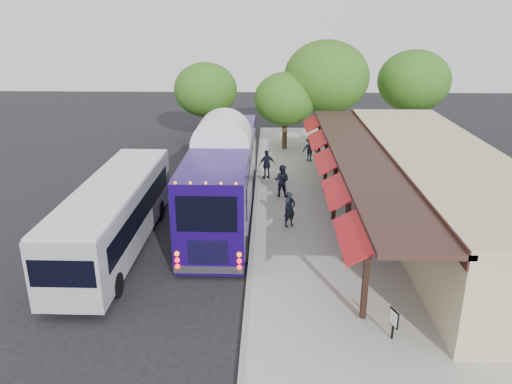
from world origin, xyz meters
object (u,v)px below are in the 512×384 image
(ped_a, at_px, (290,209))
(ped_c, at_px, (267,164))
(coach_bus, at_px, (223,174))
(ped_b, at_px, (282,181))
(sign_board, at_px, (394,320))
(city_bus, at_px, (115,213))
(ped_d, at_px, (310,149))

(ped_a, xyz_separation_m, ped_c, (-1.09, 6.96, 0.03))
(coach_bus, distance_m, ped_b, 3.96)
(ped_a, bearing_deg, coach_bus, 121.02)
(coach_bus, distance_m, sign_board, 11.57)
(ped_c, xyz_separation_m, sign_board, (3.89, -15.30, -0.18))
(ped_a, bearing_deg, sign_board, -104.95)
(ped_c, bearing_deg, city_bus, 32.12)
(city_bus, distance_m, ped_d, 15.72)
(coach_bus, bearing_deg, ped_a, -25.32)
(coach_bus, distance_m, ped_a, 3.68)
(ped_b, relative_size, sign_board, 1.74)
(coach_bus, distance_m, city_bus, 5.59)
(city_bus, height_order, ped_a, city_bus)
(coach_bus, xyz_separation_m, ped_b, (2.87, 2.47, -1.15))
(ped_c, height_order, sign_board, ped_c)
(coach_bus, relative_size, city_bus, 1.17)
(ped_a, bearing_deg, ped_d, 47.36)
(ped_a, relative_size, ped_d, 1.01)
(coach_bus, bearing_deg, ped_c, 69.59)
(ped_a, xyz_separation_m, ped_d, (1.71, 10.66, -0.01))
(ped_a, relative_size, ped_b, 0.95)
(coach_bus, height_order, ped_d, coach_bus)
(ped_b, distance_m, sign_board, 12.69)
(coach_bus, relative_size, ped_d, 7.80)
(ped_c, height_order, ped_d, ped_c)
(city_bus, xyz_separation_m, ped_b, (7.03, 6.16, -0.59))
(ped_d, bearing_deg, coach_bus, 87.10)
(coach_bus, xyz_separation_m, ped_a, (3.14, -1.49, -1.20))
(ped_d, bearing_deg, ped_a, 105.87)
(ped_a, height_order, ped_b, ped_b)
(city_bus, relative_size, ped_b, 6.25)
(coach_bus, bearing_deg, ped_b, 40.94)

